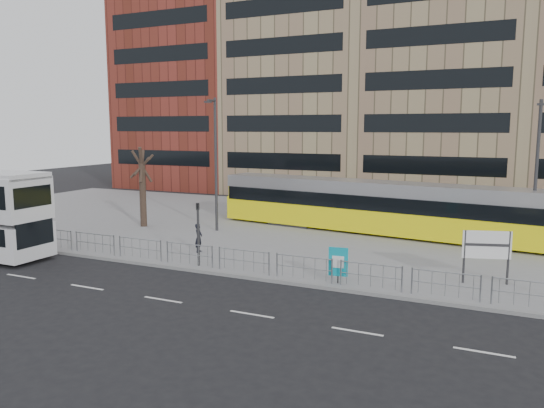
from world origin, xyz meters
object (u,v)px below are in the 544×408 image
at_px(station_sign, 487,247).
at_px(ad_panel, 338,262).
at_px(lamp_post_east, 536,169).
at_px(tram, 425,211).
at_px(lamp_post_west, 215,159).
at_px(pedestrian, 199,238).
at_px(bare_tree, 141,145).
at_px(traffic_light_west, 198,226).

relative_size(station_sign, ad_panel, 1.47).
distance_m(ad_panel, lamp_post_east, 13.50).
bearing_deg(station_sign, lamp_post_east, 59.79).
relative_size(tram, lamp_post_east, 3.43).
bearing_deg(tram, ad_panel, -92.12).
relative_size(tram, station_sign, 12.10).
distance_m(tram, lamp_post_east, 6.55).
bearing_deg(ad_panel, lamp_post_west, 137.04).
height_order(tram, ad_panel, tram).
height_order(pedestrian, bare_tree, bare_tree).
height_order(station_sign, lamp_post_west, lamp_post_west).
relative_size(ad_panel, pedestrian, 1.01).
distance_m(ad_panel, lamp_post_west, 13.98).
xyz_separation_m(ad_panel, traffic_light_west, (-7.10, -0.01, 1.05)).
bearing_deg(pedestrian, tram, -61.89).
bearing_deg(traffic_light_west, pedestrian, 98.34).
xyz_separation_m(lamp_post_east, bare_tree, (-23.91, -3.21, 1.03)).
distance_m(station_sign, lamp_post_east, 8.60).
relative_size(lamp_post_west, bare_tree, 1.16).
bearing_deg(pedestrian, bare_tree, 45.10).
height_order(tram, lamp_post_east, lamp_post_east).
distance_m(ad_panel, bare_tree, 18.29).
distance_m(ad_panel, traffic_light_west, 7.17).
distance_m(station_sign, lamp_post_west, 17.77).
bearing_deg(ad_panel, station_sign, 17.48).
height_order(tram, bare_tree, bare_tree).
height_order(pedestrian, lamp_post_west, lamp_post_west).
height_order(lamp_post_east, bare_tree, lamp_post_east).
bearing_deg(traffic_light_west, bare_tree, 117.14).
xyz_separation_m(pedestrian, lamp_post_east, (16.38, 8.08, 3.69)).
height_order(traffic_light_west, bare_tree, bare_tree).
xyz_separation_m(tram, ad_panel, (-1.90, -11.25, -0.73)).
bearing_deg(lamp_post_west, ad_panel, -36.40).
relative_size(tram, bare_tree, 3.80).
distance_m(tram, bare_tree, 18.88).
xyz_separation_m(tram, lamp_post_west, (-12.74, -3.25, 3.00)).
height_order(station_sign, ad_panel, station_sign).
height_order(tram, station_sign, tram).
xyz_separation_m(station_sign, pedestrian, (-14.43, -0.20, -0.83)).
relative_size(ad_panel, traffic_light_west, 0.51).
bearing_deg(ad_panel, pedestrian, 157.97).
bearing_deg(traffic_light_west, lamp_post_east, 11.08).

